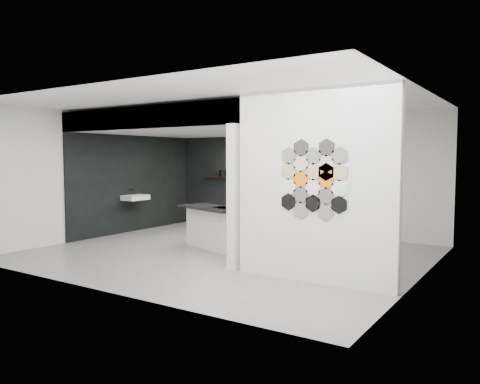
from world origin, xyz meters
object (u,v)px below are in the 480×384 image
at_px(partition_panel, 314,186).
at_px(bottle_dark, 239,174).
at_px(wall_basin, 135,198).
at_px(glass_bowl, 301,176).
at_px(kitchen_island, 215,227).
at_px(glass_vase, 301,175).
at_px(utensil_cup, 221,174).
at_px(kettle, 287,175).
at_px(stockpot, 223,173).

distance_m(partition_panel, bottle_dark, 5.45).
bearing_deg(wall_basin, glass_bowl, 31.35).
distance_m(kitchen_island, glass_vase, 2.83).
xyz_separation_m(kitchen_island, utensil_cup, (-1.69, 2.59, 0.95)).
xyz_separation_m(kettle, glass_vase, (0.36, 0.00, -0.01)).
height_order(bottle_dark, utensil_cup, bottle_dark).
bearing_deg(bottle_dark, partition_panel, -45.19).
height_order(stockpot, bottle_dark, stockpot).
bearing_deg(glass_vase, bottle_dark, 180.00).
bearing_deg(kitchen_island, wall_basin, -171.30).
bearing_deg(wall_basin, utensil_cup, 62.47).
distance_m(partition_panel, glass_vase, 4.39).
relative_size(partition_panel, bottle_dark, 19.80).
distance_m(kitchen_island, stockpot, 3.21).
bearing_deg(wall_basin, kitchen_island, -10.72).
bearing_deg(utensil_cup, kitchen_island, -56.88).
height_order(wall_basin, glass_vase, glass_vase).
bearing_deg(kettle, utensil_cup, 160.62).
distance_m(stockpot, kettle, 1.89).
height_order(wall_basin, stockpot, stockpot).
bearing_deg(stockpot, kitchen_island, -57.73).
bearing_deg(wall_basin, kettle, 34.32).
xyz_separation_m(wall_basin, bottle_dark, (1.63, 2.07, 0.54)).
relative_size(partition_panel, kitchen_island, 1.63).
bearing_deg(glass_bowl, bottle_dark, 180.00).
xyz_separation_m(stockpot, glass_vase, (2.26, 0.00, -0.01)).
height_order(kitchen_island, kettle, kettle).
xyz_separation_m(partition_panel, utensil_cup, (-4.39, 3.87, -0.03)).
relative_size(kettle, utensil_cup, 1.70).
bearing_deg(kettle, glass_bowl, -19.38).
bearing_deg(bottle_dark, utensil_cup, 180.00).
relative_size(kitchen_island, glass_vase, 12.04).
distance_m(glass_bowl, glass_vase, 0.02).
height_order(wall_basin, utensil_cup, utensil_cup).
xyz_separation_m(kettle, utensil_cup, (-1.95, 0.00, -0.02)).
bearing_deg(stockpot, wall_basin, -118.72).
relative_size(partition_panel, wall_basin, 4.67).
height_order(wall_basin, glass_bowl, glass_bowl).
distance_m(wall_basin, glass_bowl, 4.00).
distance_m(partition_panel, kettle, 4.57).
height_order(kitchen_island, stockpot, stockpot).
xyz_separation_m(partition_panel, bottle_dark, (-3.84, 3.87, -0.01)).
height_order(glass_bowl, bottle_dark, bottle_dark).
distance_m(stockpot, bottle_dark, 0.49).
xyz_separation_m(bottle_dark, utensil_cup, (-0.55, 0.00, -0.02)).
distance_m(wall_basin, kettle, 3.70).
xyz_separation_m(partition_panel, kitchen_island, (-2.70, 1.28, -0.97)).
height_order(stockpot, glass_bowl, stockpot).
height_order(kitchen_island, glass_vase, glass_vase).
xyz_separation_m(kitchen_island, stockpot, (-1.63, 2.59, 0.97)).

